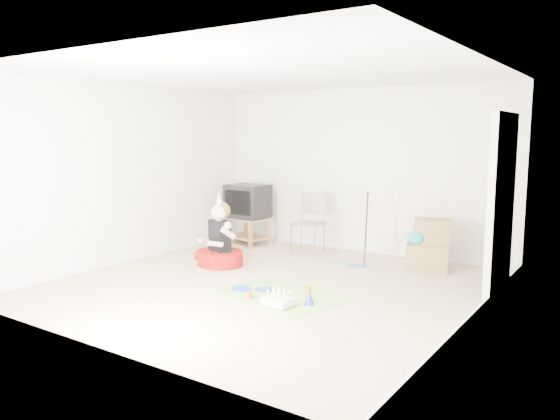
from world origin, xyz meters
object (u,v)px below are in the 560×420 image
Objects in this scene: seated_woman at (220,249)px; birthday_cake at (279,302)px; tv_stand at (248,228)px; folding_chair at (308,223)px; crt_tv at (248,201)px; cardboard_boxes at (429,246)px.

birthday_cake is at bearing -31.88° from seated_woman.
seated_woman is (0.61, -1.46, -0.04)m from tv_stand.
folding_chair is 2.78m from birthday_cake.
crt_tv reaches higher than cardboard_boxes.
seated_woman reaches higher than tv_stand.
tv_stand reaches higher than birthday_cake.
cardboard_boxes is at bearing 0.69° from folding_chair.
folding_chair is at bearing -2.76° from crt_tv.
seated_woman reaches higher than crt_tv.
folding_chair reaches higher than cardboard_boxes.
tv_stand is at bearing 112.55° from seated_woman.
seated_woman is at bearing -114.65° from folding_chair.
birthday_cake is (-0.82, -2.53, -0.30)m from cardboard_boxes.
cardboard_boxes reaches higher than tv_stand.
folding_chair reaches higher than tv_stand.
seated_woman is 2.10m from birthday_cake.
cardboard_boxes is 0.67× the size of seated_woman.
seated_woman is (-2.59, -1.42, -0.11)m from cardboard_boxes.
cardboard_boxes is 2.12× the size of birthday_cake.
birthday_cake is (1.78, -1.11, -0.19)m from seated_woman.
tv_stand is 1.27m from folding_chair.
seated_woman reaches higher than cardboard_boxes.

